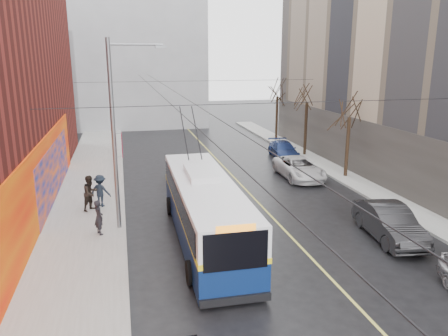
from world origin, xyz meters
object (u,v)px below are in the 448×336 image
object	(u,v)px
tree_near	(350,106)
following_car	(182,171)
tree_mid	(307,93)
tree_far	(278,88)
parked_car_b	(389,222)
pedestrian_c	(100,191)
streetlight_pole	(117,131)
pedestrian_a	(99,217)
pedestrian_b	(91,193)
parked_car_c	(299,168)
trolleybus	(205,209)
parked_car_d	(283,150)

from	to	relation	value
tree_near	following_car	world-z (taller)	tree_near
tree_mid	tree_far	world-z (taller)	tree_mid
parked_car_b	pedestrian_c	world-z (taller)	pedestrian_c
streetlight_pole	pedestrian_c	distance (m)	5.18
pedestrian_a	streetlight_pole	bearing A→B (deg)	-80.38
pedestrian_b	pedestrian_c	xyz separation A→B (m)	(0.48, 0.52, -0.07)
tree_mid	parked_car_c	size ratio (longest dim) A/B	1.29
following_car	tree_mid	bearing A→B (deg)	34.59
tree_near	pedestrian_a	bearing A→B (deg)	-157.61
tree_far	parked_car_c	size ratio (longest dim) A/B	1.27
trolleybus	parked_car_c	xyz separation A→B (m)	(8.30, 8.87, -0.81)
streetlight_pole	pedestrian_c	bearing A→B (deg)	108.51
tree_near	streetlight_pole	bearing A→B (deg)	-158.38
tree_near	following_car	bearing A→B (deg)	172.85
pedestrian_c	pedestrian_a	bearing A→B (deg)	117.46
tree_far	parked_car_b	xyz separation A→B (m)	(-3.20, -23.93, -4.35)
parked_car_b	tree_near	bearing A→B (deg)	79.54
tree_mid	parked_car_b	size ratio (longest dim) A/B	1.39
tree_near	parked_car_d	bearing A→B (deg)	106.53
parked_car_c	pedestrian_b	xyz separation A→B (m)	(-13.56, -3.85, 0.39)
trolleybus	parked_car_b	xyz separation A→B (m)	(8.28, -1.72, -0.74)
parked_car_c	pedestrian_c	bearing A→B (deg)	-164.85
trolleybus	following_car	bearing A→B (deg)	88.88
pedestrian_c	streetlight_pole	bearing A→B (deg)	135.07
tree_near	trolleybus	xyz separation A→B (m)	(-11.48, -8.21, -3.45)
tree_near	pedestrian_b	distance (m)	17.47
streetlight_pole	pedestrian_a	size ratio (longest dim) A/B	5.44
tree_far	pedestrian_b	size ratio (longest dim) A/B	3.42
tree_far	pedestrian_b	xyz separation A→B (m)	(-16.74, -17.19, -4.03)
tree_near	pedestrian_c	bearing A→B (deg)	-170.67
pedestrian_b	pedestrian_c	bearing A→B (deg)	0.35
parked_car_d	trolleybus	bearing A→B (deg)	-116.40
trolleybus	pedestrian_a	xyz separation A→B (m)	(-4.71, 1.54, -0.55)
pedestrian_c	tree_mid	bearing A→B (deg)	-122.69
tree_mid	following_car	xyz separation A→B (m)	(-11.16, -5.60, -4.45)
tree_mid	pedestrian_a	world-z (taller)	tree_mid
tree_far	pedestrian_c	size ratio (longest dim) A/B	3.68
following_car	trolleybus	bearing A→B (deg)	-83.96
streetlight_pole	tree_mid	size ratio (longest dim) A/B	1.35
tree_mid	parked_car_b	bearing A→B (deg)	-100.70
parked_car_d	pedestrian_c	world-z (taller)	pedestrian_c
parked_car_b	tree_mid	bearing A→B (deg)	86.69
tree_far	pedestrian_b	distance (m)	24.33
pedestrian_a	pedestrian_b	distance (m)	3.53
following_car	parked_car_b	bearing A→B (deg)	-46.98
tree_mid	parked_car_c	xyz separation A→B (m)	(-3.18, -6.34, -4.53)
tree_near	parked_car_c	xyz separation A→B (m)	(-3.18, 0.66, -4.26)
streetlight_pole	tree_far	distance (m)	25.09
streetlight_pole	following_car	xyz separation A→B (m)	(3.98, 7.40, -4.05)
parked_car_c	pedestrian_a	size ratio (longest dim) A/B	3.13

